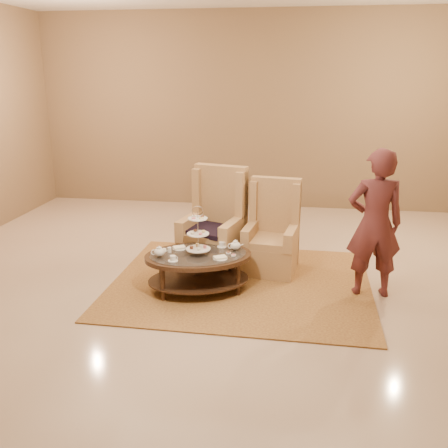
% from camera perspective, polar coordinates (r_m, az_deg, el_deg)
% --- Properties ---
extents(ground, '(8.00, 8.00, 0.00)m').
position_cam_1_polar(ground, '(5.81, -0.39, -7.91)').
color(ground, '#BFA68E').
rests_on(ground, ground).
extents(ceiling, '(8.00, 8.00, 0.02)m').
position_cam_1_polar(ceiling, '(5.81, -0.39, -7.91)').
color(ceiling, beige).
rests_on(ceiling, ground).
extents(wall_back, '(8.00, 0.04, 3.50)m').
position_cam_1_polar(wall_back, '(9.27, 3.53, 12.69)').
color(wall_back, olive).
rests_on(wall_back, ground).
extents(rug, '(3.10, 2.60, 0.02)m').
position_cam_1_polar(rug, '(6.07, 1.95, -6.72)').
color(rug, '#A67B3A').
rests_on(rug, ground).
extents(tea_table, '(1.43, 1.18, 1.02)m').
position_cam_1_polar(tea_table, '(5.74, -2.95, -4.21)').
color(tea_table, black).
rests_on(tea_table, ground).
extents(armchair_left, '(0.86, 0.87, 1.30)m').
position_cam_1_polar(armchair_left, '(6.44, -1.03, -1.14)').
color(armchair_left, tan).
rests_on(armchair_left, ground).
extents(armchair_right, '(0.71, 0.73, 1.17)m').
position_cam_1_polar(armchair_right, '(6.37, 5.51, -1.89)').
color(armchair_right, tan).
rests_on(armchair_right, ground).
extents(person, '(0.65, 0.47, 1.68)m').
position_cam_1_polar(person, '(5.74, 16.85, 0.01)').
color(person, '#562526').
rests_on(person, ground).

